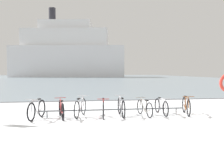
% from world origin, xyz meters
% --- Properties ---
extents(ground, '(80.00, 132.00, 0.08)m').
position_xyz_m(ground, '(0.00, 53.90, -0.04)').
color(ground, white).
extents(bike_rack, '(6.03, 0.06, 0.31)m').
position_xyz_m(bike_rack, '(-0.46, 4.25, 0.27)').
color(bike_rack, '#4C5156').
rests_on(bike_rack, ground).
extents(bicycle_0, '(0.61, 1.65, 0.83)m').
position_xyz_m(bicycle_0, '(-3.55, 4.12, 0.37)').
color(bicycle_0, black).
rests_on(bicycle_0, ground).
extents(bicycle_1, '(0.46, 1.74, 0.78)m').
position_xyz_m(bicycle_1, '(-2.61, 4.15, 0.35)').
color(bicycle_1, black).
rests_on(bicycle_1, ground).
extents(bicycle_2, '(0.64, 1.64, 0.84)m').
position_xyz_m(bicycle_2, '(-1.85, 4.40, 0.38)').
color(bicycle_2, black).
rests_on(bicycle_2, ground).
extents(bicycle_3, '(0.46, 1.68, 0.80)m').
position_xyz_m(bicycle_3, '(-0.93, 4.12, 0.36)').
color(bicycle_3, black).
rests_on(bicycle_3, ground).
extents(bicycle_4, '(0.46, 1.78, 0.84)m').
position_xyz_m(bicycle_4, '(-0.16, 4.26, 0.38)').
color(bicycle_4, black).
rests_on(bicycle_4, ground).
extents(bicycle_5, '(0.46, 1.65, 0.75)m').
position_xyz_m(bicycle_5, '(0.80, 4.13, 0.34)').
color(bicycle_5, black).
rests_on(bicycle_5, ground).
extents(bicycle_6, '(0.46, 1.75, 0.76)m').
position_xyz_m(bicycle_6, '(1.62, 4.36, 0.34)').
color(bicycle_6, black).
rests_on(bicycle_6, ground).
extents(bicycle_7, '(0.58, 1.71, 0.83)m').
position_xyz_m(bicycle_7, '(2.68, 4.18, 0.38)').
color(bicycle_7, black).
rests_on(bicycle_7, ground).
extents(ferry_ship, '(36.98, 18.39, 22.03)m').
position_xyz_m(ferry_ship, '(-2.90, 78.46, 7.40)').
color(ferry_ship, white).
rests_on(ferry_ship, ground).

